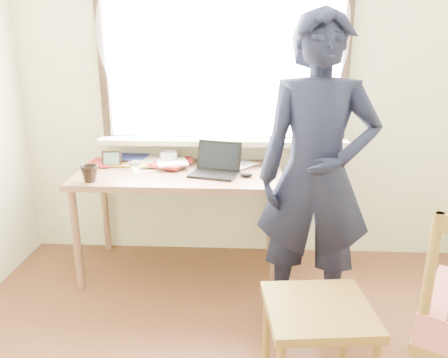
# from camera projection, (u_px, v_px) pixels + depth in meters

# --- Properties ---
(room_shell) EXTENTS (3.52, 4.02, 2.61)m
(room_shell) POSITION_uv_depth(u_px,v_px,m) (248.00, 42.00, 1.43)
(room_shell) COLOR #EBEABD
(room_shell) RESTS_ON ground
(desk) EXTENTS (1.43, 0.72, 0.77)m
(desk) POSITION_uv_depth(u_px,v_px,m) (180.00, 182.00, 3.09)
(desk) COLOR brown
(desk) RESTS_ON ground
(laptop) EXTENTS (0.37, 0.33, 0.22)m
(laptop) POSITION_uv_depth(u_px,v_px,m) (216.00, 167.00, 3.01)
(laptop) COLOR black
(laptop) RESTS_ON desk
(mug_white) EXTENTS (0.18, 0.18, 0.10)m
(mug_white) POSITION_uv_depth(u_px,v_px,m) (169.00, 158.00, 3.23)
(mug_white) COLOR white
(mug_white) RESTS_ON desk
(mug_dark) EXTENTS (0.14, 0.14, 0.11)m
(mug_dark) POSITION_uv_depth(u_px,v_px,m) (90.00, 174.00, 2.84)
(mug_dark) COLOR black
(mug_dark) RESTS_ON desk
(mouse) EXTENTS (0.09, 0.06, 0.03)m
(mouse) POSITION_uv_depth(u_px,v_px,m) (246.00, 174.00, 2.95)
(mouse) COLOR black
(mouse) RESTS_ON desk
(desk_clutter) EXTENTS (0.67, 0.48, 0.05)m
(desk_clutter) POSITION_uv_depth(u_px,v_px,m) (136.00, 162.00, 3.22)
(desk_clutter) COLOR #30399E
(desk_clutter) RESTS_ON desk
(book_a) EXTENTS (0.26, 0.32, 0.03)m
(book_a) POSITION_uv_depth(u_px,v_px,m) (134.00, 159.00, 3.34)
(book_a) COLOR white
(book_a) RESTS_ON desk
(book_b) EXTENTS (0.26, 0.27, 0.02)m
(book_b) POSITION_uv_depth(u_px,v_px,m) (233.00, 163.00, 3.26)
(book_b) COLOR white
(book_b) RESTS_ON desk
(picture_frame) EXTENTS (0.14, 0.03, 0.11)m
(picture_frame) POSITION_uv_depth(u_px,v_px,m) (112.00, 160.00, 3.17)
(picture_frame) COLOR black
(picture_frame) RESTS_ON desk
(work_chair) EXTENTS (0.52, 0.50, 0.49)m
(work_chair) POSITION_uv_depth(u_px,v_px,m) (318.00, 320.00, 2.01)
(work_chair) COLOR olive
(work_chair) RESTS_ON ground
(person) EXTENTS (0.71, 0.50, 1.82)m
(person) POSITION_uv_depth(u_px,v_px,m) (316.00, 177.00, 2.47)
(person) COLOR black
(person) RESTS_ON ground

